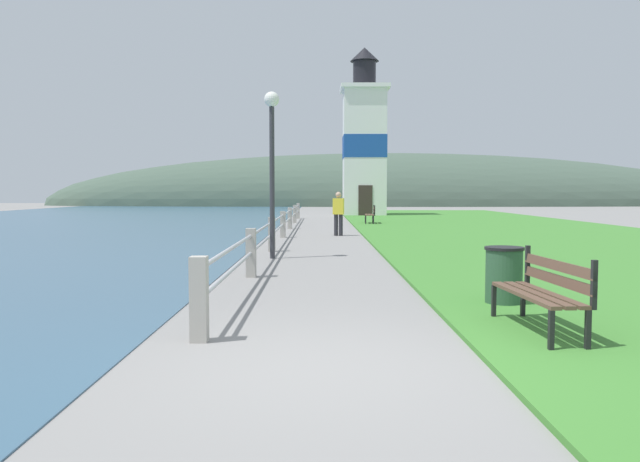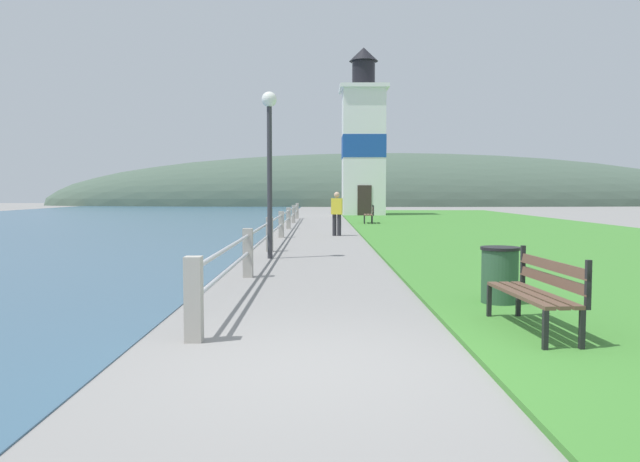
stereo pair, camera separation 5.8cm
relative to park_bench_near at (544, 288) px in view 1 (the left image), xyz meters
name	(u,v)px [view 1 (the left image)]	position (x,y,z in m)	size (l,w,h in m)	color
ground_plane	(328,368)	(-2.41, -1.26, -0.54)	(160.00, 160.00, 0.00)	gray
grass_verge	(516,232)	(5.06, 17.03, -0.51)	(12.00, 54.88, 0.06)	#428433
seawall_railing	(283,222)	(-3.77, 14.79, 0.00)	(0.18, 30.28, 0.92)	#A8A399
park_bench_near	(544,288)	(0.00, 0.00, 0.00)	(0.58, 1.71, 0.94)	brown
park_bench_midway	(371,213)	(0.01, 23.46, 0.00)	(0.57, 1.64, 0.94)	brown
lighthouse	(364,143)	(0.44, 34.64, 4.25)	(3.16, 3.16, 11.03)	white
person_strolling	(338,212)	(-1.82, 15.68, 0.32)	(0.42, 0.28, 1.59)	#28282D
trash_bin	(504,277)	(0.07, 1.74, -0.11)	(0.54, 0.54, 0.84)	#2D5138
lamp_post	(272,144)	(-3.62, 8.03, 2.20)	(0.36, 0.36, 3.96)	#333338
distant_hillside	(389,205)	(5.59, 65.33, -0.54)	(80.00, 16.00, 12.00)	#475B4C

